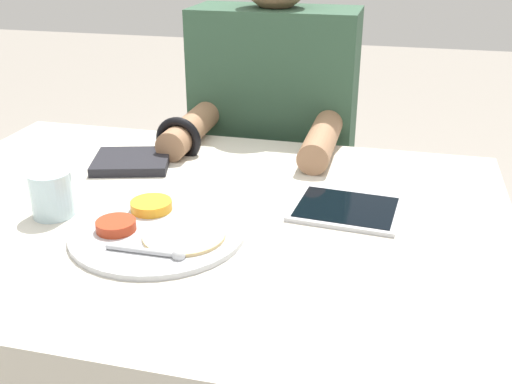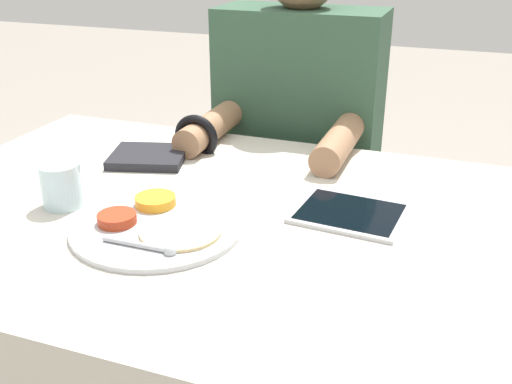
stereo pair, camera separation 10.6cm
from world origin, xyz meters
The scene contains 6 objects.
dining_table centered at (0.00, 0.00, 0.38)m, with size 1.19×0.86×0.76m.
thali_tray centered at (-0.02, -0.10, 0.77)m, with size 0.31×0.31×0.03m.
red_notebook centered at (-0.20, 0.19, 0.77)m, with size 0.20×0.18×0.02m.
tablet_device centered at (0.29, 0.07, 0.76)m, with size 0.21×0.18×0.01m.
person_diner centered at (0.03, 0.59, 0.57)m, with size 0.43×0.48×1.22m.
drinking_glass centered at (-0.24, -0.08, 0.80)m, with size 0.08×0.08×0.09m.
Camera 1 is at (0.36, -0.95, 1.25)m, focal length 42.00 mm.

